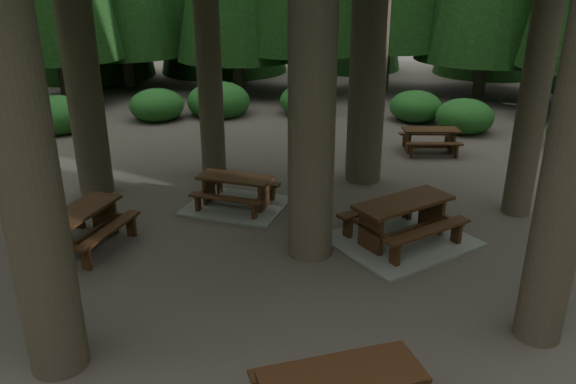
{
  "coord_description": "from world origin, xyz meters",
  "views": [
    {
      "loc": [
        0.17,
        -9.35,
        5.04
      ],
      "look_at": [
        0.39,
        0.55,
        1.1
      ],
      "focal_mm": 35.0,
      "sensor_mm": 36.0,
      "label": 1
    }
  ],
  "objects_px": {
    "picnic_table_b": "(81,223)",
    "picnic_table_c": "(236,197)",
    "picnic_table_d": "(430,137)",
    "picnic_table_a": "(402,227)"
  },
  "relations": [
    {
      "from": "picnic_table_b",
      "to": "picnic_table_d",
      "type": "xyz_separation_m",
      "value": [
        8.29,
        5.95,
        -0.06
      ]
    },
    {
      "from": "picnic_table_b",
      "to": "picnic_table_c",
      "type": "relative_size",
      "value": 0.84
    },
    {
      "from": "picnic_table_c",
      "to": "picnic_table_d",
      "type": "relative_size",
      "value": 1.6
    },
    {
      "from": "picnic_table_c",
      "to": "picnic_table_d",
      "type": "height_order",
      "value": "picnic_table_c"
    },
    {
      "from": "picnic_table_a",
      "to": "picnic_table_b",
      "type": "xyz_separation_m",
      "value": [
        -6.22,
        -0.1,
        0.21
      ]
    },
    {
      "from": "picnic_table_b",
      "to": "picnic_table_d",
      "type": "height_order",
      "value": "picnic_table_b"
    },
    {
      "from": "picnic_table_c",
      "to": "picnic_table_d",
      "type": "xyz_separation_m",
      "value": [
        5.45,
        4.02,
        0.22
      ]
    },
    {
      "from": "picnic_table_b",
      "to": "picnic_table_d",
      "type": "distance_m",
      "value": 10.21
    },
    {
      "from": "picnic_table_b",
      "to": "picnic_table_c",
      "type": "xyz_separation_m",
      "value": [
        2.84,
        1.93,
        -0.28
      ]
    },
    {
      "from": "picnic_table_a",
      "to": "picnic_table_d",
      "type": "bearing_deg",
      "value": 38.78
    }
  ]
}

